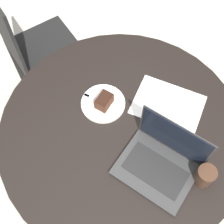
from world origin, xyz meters
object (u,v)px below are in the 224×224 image
(chair, at_px, (33,48))
(coffee_glass, at_px, (205,176))
(plate, at_px, (103,104))
(laptop, at_px, (160,162))

(chair, distance_m, coffee_glass, 1.34)
(plate, bearing_deg, chair, -175.07)
(laptop, bearing_deg, plate, -16.47)
(plate, bearing_deg, coffee_glass, 15.04)
(coffee_glass, distance_m, laptop, 0.19)
(plate, relative_size, coffee_glass, 2.12)
(coffee_glass, bearing_deg, laptop, -143.41)
(plate, distance_m, coffee_glass, 0.57)
(chair, bearing_deg, plate, 5.83)
(plate, relative_size, laptop, 0.54)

